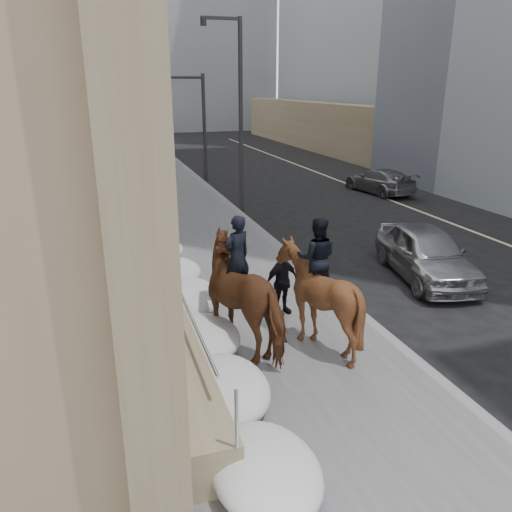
{
  "coord_description": "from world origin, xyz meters",
  "views": [
    {
      "loc": [
        -3.19,
        -7.16,
        5.38
      ],
      "look_at": [
        0.08,
        3.05,
        1.7
      ],
      "focal_mm": 35.0,
      "sensor_mm": 36.0,
      "label": 1
    }
  ],
  "objects": [
    {
      "name": "ground",
      "position": [
        0.0,
        0.0,
        0.0
      ],
      "size": [
        140.0,
        140.0,
        0.0
      ],
      "primitive_type": "plane",
      "color": "black",
      "rests_on": "ground"
    },
    {
      "name": "sidewalk",
      "position": [
        0.0,
        10.0,
        0.06
      ],
      "size": [
        5.0,
        80.0,
        0.12
      ],
      "primitive_type": "cube",
      "color": "#4E4E50",
      "rests_on": "ground"
    },
    {
      "name": "curb",
      "position": [
        2.62,
        10.0,
        0.06
      ],
      "size": [
        0.24,
        80.0,
        0.12
      ],
      "primitive_type": "cube",
      "color": "slate",
      "rests_on": "ground"
    },
    {
      "name": "lane_line",
      "position": [
        10.5,
        10.0,
        0.01
      ],
      "size": [
        0.15,
        70.0,
        0.01
      ],
      "primitive_type": "cube",
      "color": "#BFB78C",
      "rests_on": "ground"
    },
    {
      "name": "limestone_building",
      "position": [
        -5.26,
        19.96,
        8.9
      ],
      "size": [
        6.1,
        44.0,
        18.0
      ],
      "color": "#8A775A",
      "rests_on": "ground"
    },
    {
      "name": "bg_building_mid",
      "position": [
        4.0,
        60.0,
        14.0
      ],
      "size": [
        30.0,
        12.0,
        28.0
      ],
      "primitive_type": "cube",
      "color": "slate",
      "rests_on": "ground"
    },
    {
      "name": "bg_building_far",
      "position": [
        -6.0,
        72.0,
        10.0
      ],
      "size": [
        24.0,
        12.0,
        20.0
      ],
      "primitive_type": "cube",
      "color": "gray",
      "rests_on": "ground"
    },
    {
      "name": "streetlight_mid",
      "position": [
        2.74,
        14.0,
        4.58
      ],
      "size": [
        1.71,
        0.24,
        8.0
      ],
      "color": "#2D2D30",
      "rests_on": "ground"
    },
    {
      "name": "streetlight_far",
      "position": [
        2.74,
        34.0,
        4.58
      ],
      "size": [
        1.71,
        0.24,
        8.0
      ],
      "color": "#2D2D30",
      "rests_on": "ground"
    },
    {
      "name": "traffic_signal",
      "position": [
        2.07,
        22.0,
        4.0
      ],
      "size": [
        4.1,
        0.22,
        6.0
      ],
      "color": "#2D2D30",
      "rests_on": "ground"
    },
    {
      "name": "snow_bank",
      "position": [
        -1.42,
        8.11,
        0.47
      ],
      "size": [
        1.7,
        18.1,
        0.76
      ],
      "color": "silver",
      "rests_on": "sidewalk"
    },
    {
      "name": "mounted_horse_left",
      "position": [
        -0.44,
        1.94,
        1.31
      ],
      "size": [
        2.23,
        2.99,
        2.8
      ],
      "rotation": [
        0.0,
        0.0,
        3.56
      ],
      "color": "#4E2B17",
      "rests_on": "sidewalk"
    },
    {
      "name": "mounted_horse_right",
      "position": [
        0.91,
        1.52,
        1.3
      ],
      "size": [
        2.37,
        2.49,
        2.75
      ],
      "rotation": [
        0.0,
        0.0,
        2.77
      ],
      "color": "#462614",
      "rests_on": "sidewalk"
    },
    {
      "name": "pedestrian",
      "position": [
        0.76,
        3.17,
        0.94
      ],
      "size": [
        1.03,
        0.67,
        1.63
      ],
      "primitive_type": "imported",
      "rotation": [
        0.0,
        0.0,
        0.31
      ],
      "color": "black",
      "rests_on": "sidewalk"
    },
    {
      "name": "car_silver",
      "position": [
        5.7,
        4.41,
        0.76
      ],
      "size": [
        2.67,
        4.75,
        1.53
      ],
      "primitive_type": "imported",
      "rotation": [
        0.0,
        0.0,
        -0.2
      ],
      "color": "#97999E",
      "rests_on": "ground"
    },
    {
      "name": "car_grey",
      "position": [
        10.89,
        15.63,
        0.63
      ],
      "size": [
        2.42,
        4.57,
        1.26
      ],
      "primitive_type": "imported",
      "rotation": [
        0.0,
        0.0,
        3.3
      ],
      "color": "slate",
      "rests_on": "ground"
    }
  ]
}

